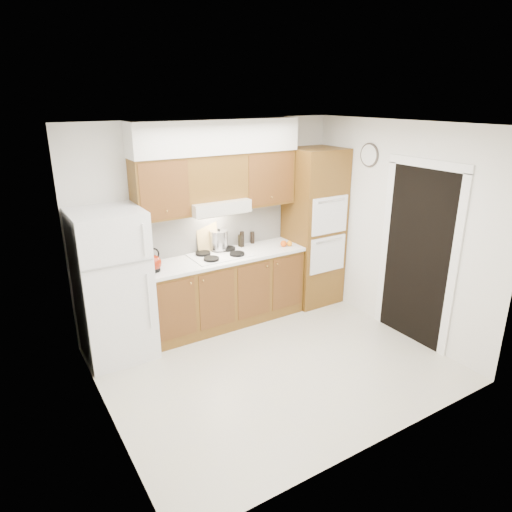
% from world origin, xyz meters
% --- Properties ---
extents(floor, '(3.60, 3.60, 0.00)m').
position_xyz_m(floor, '(0.00, 0.00, 0.00)').
color(floor, '#BAB4A3').
rests_on(floor, ground).
extents(ceiling, '(3.60, 3.60, 0.00)m').
position_xyz_m(ceiling, '(0.00, 0.00, 2.60)').
color(ceiling, white).
rests_on(ceiling, wall_back).
extents(wall_back, '(3.60, 0.02, 2.60)m').
position_xyz_m(wall_back, '(0.00, 1.50, 1.30)').
color(wall_back, silver).
rests_on(wall_back, floor).
extents(wall_left, '(0.02, 3.00, 2.60)m').
position_xyz_m(wall_left, '(-1.80, 0.00, 1.30)').
color(wall_left, silver).
rests_on(wall_left, floor).
extents(wall_right, '(0.02, 3.00, 2.60)m').
position_xyz_m(wall_right, '(1.80, 0.00, 1.30)').
color(wall_right, silver).
rests_on(wall_right, floor).
extents(fridge, '(0.75, 0.72, 1.72)m').
position_xyz_m(fridge, '(-1.41, 1.14, 0.86)').
color(fridge, white).
rests_on(fridge, floor).
extents(base_cabinets, '(2.11, 0.60, 0.90)m').
position_xyz_m(base_cabinets, '(0.02, 1.20, 0.45)').
color(base_cabinets, brown).
rests_on(base_cabinets, floor).
extents(countertop, '(2.13, 0.62, 0.04)m').
position_xyz_m(countertop, '(0.03, 1.19, 0.92)').
color(countertop, white).
rests_on(countertop, base_cabinets).
extents(backsplash, '(2.11, 0.03, 0.56)m').
position_xyz_m(backsplash, '(0.02, 1.49, 1.22)').
color(backsplash, white).
rests_on(backsplash, countertop).
extents(oven_cabinet, '(0.70, 0.65, 2.20)m').
position_xyz_m(oven_cabinet, '(1.44, 1.18, 1.10)').
color(oven_cabinet, brown).
rests_on(oven_cabinet, floor).
extents(upper_cab_left, '(0.63, 0.33, 0.70)m').
position_xyz_m(upper_cab_left, '(-0.71, 1.33, 1.85)').
color(upper_cab_left, brown).
rests_on(upper_cab_left, wall_back).
extents(upper_cab_right, '(0.73, 0.33, 0.70)m').
position_xyz_m(upper_cab_right, '(0.72, 1.33, 1.85)').
color(upper_cab_right, brown).
rests_on(upper_cab_right, wall_back).
extents(range_hood, '(0.75, 0.45, 0.15)m').
position_xyz_m(range_hood, '(-0.02, 1.27, 1.57)').
color(range_hood, silver).
rests_on(range_hood, wall_back).
extents(upper_cab_over_hood, '(0.75, 0.33, 0.55)m').
position_xyz_m(upper_cab_over_hood, '(-0.02, 1.33, 1.92)').
color(upper_cab_over_hood, brown).
rests_on(upper_cab_over_hood, range_hood).
extents(soffit, '(2.13, 0.36, 0.40)m').
position_xyz_m(soffit, '(0.03, 1.32, 2.40)').
color(soffit, silver).
rests_on(soffit, wall_back).
extents(cooktop, '(0.74, 0.50, 0.01)m').
position_xyz_m(cooktop, '(-0.02, 1.21, 0.95)').
color(cooktop, white).
rests_on(cooktop, countertop).
extents(doorway, '(0.02, 0.90, 2.10)m').
position_xyz_m(doorway, '(1.79, -0.35, 1.05)').
color(doorway, black).
rests_on(doorway, floor).
extents(wall_clock, '(0.02, 0.30, 0.30)m').
position_xyz_m(wall_clock, '(1.79, 0.55, 2.15)').
color(wall_clock, '#3F3833').
rests_on(wall_clock, wall_right).
extents(kettle, '(0.21, 0.21, 0.19)m').
position_xyz_m(kettle, '(-0.93, 1.12, 1.04)').
color(kettle, maroon).
rests_on(kettle, countertop).
extents(cutting_board, '(0.29, 0.11, 0.37)m').
position_xyz_m(cutting_board, '(-0.08, 1.45, 1.14)').
color(cutting_board, tan).
rests_on(cutting_board, countertop).
extents(stock_pot, '(0.24, 0.24, 0.24)m').
position_xyz_m(stock_pot, '(0.05, 1.38, 1.09)').
color(stock_pot, '#AFB0B4').
rests_on(stock_pot, cooktop).
extents(condiment_a, '(0.07, 0.07, 0.21)m').
position_xyz_m(condiment_a, '(0.40, 1.39, 1.04)').
color(condiment_a, black).
rests_on(condiment_a, countertop).
extents(condiment_b, '(0.07, 0.07, 0.17)m').
position_xyz_m(condiment_b, '(0.36, 1.37, 1.03)').
color(condiment_b, black).
rests_on(condiment_b, countertop).
extents(condiment_c, '(0.06, 0.06, 0.16)m').
position_xyz_m(condiment_c, '(0.59, 1.44, 1.02)').
color(condiment_c, black).
rests_on(condiment_c, countertop).
extents(orange_near, '(0.09, 0.09, 0.07)m').
position_xyz_m(orange_near, '(0.95, 1.06, 0.98)').
color(orange_near, orange).
rests_on(orange_near, countertop).
extents(orange_far, '(0.11, 0.11, 0.09)m').
position_xyz_m(orange_far, '(0.87, 1.09, 0.98)').
color(orange_far, orange).
rests_on(orange_far, countertop).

